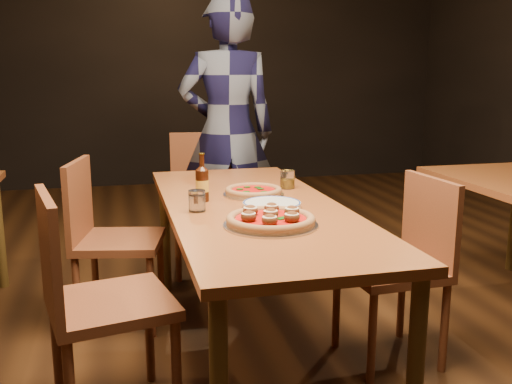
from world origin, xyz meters
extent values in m
plane|color=black|center=(0.00, 0.00, 0.00)|extent=(9.00, 9.00, 0.00)
plane|color=black|center=(0.00, 4.50, 1.50)|extent=(7.00, 0.00, 7.00)
cube|color=brown|center=(0.00, 0.00, 0.73)|extent=(0.80, 2.00, 0.04)
cylinder|color=#4E3816|center=(-0.34, 0.94, 0.35)|extent=(0.06, 0.06, 0.71)
cylinder|color=#4E3816|center=(0.34, -0.94, 0.35)|extent=(0.06, 0.06, 0.71)
cylinder|color=#4E3816|center=(0.34, 0.94, 0.35)|extent=(0.06, 0.06, 0.71)
cylinder|color=#4E3816|center=(1.36, 0.74, 0.35)|extent=(0.06, 0.06, 0.71)
cylinder|color=#B7B7BF|center=(-0.02, -0.38, 0.75)|extent=(0.39, 0.39, 0.01)
cylinder|color=#AD8548|center=(-0.02, -0.38, 0.77)|extent=(0.36, 0.36, 0.02)
torus|color=#AD8548|center=(-0.02, -0.38, 0.78)|extent=(0.36, 0.36, 0.04)
cylinder|color=#B8100A|center=(-0.02, -0.38, 0.78)|extent=(0.29, 0.29, 0.00)
cylinder|color=#B7B7BF|center=(0.05, 0.20, 0.75)|extent=(0.31, 0.31, 0.01)
cylinder|color=#AD8548|center=(0.05, 0.20, 0.77)|extent=(0.28, 0.28, 0.02)
torus|color=#AD8548|center=(0.05, 0.20, 0.77)|extent=(0.29, 0.29, 0.03)
cylinder|color=#B8100A|center=(0.05, 0.20, 0.78)|extent=(0.22, 0.22, 0.00)
cylinder|color=white|center=(0.07, -0.08, 0.76)|extent=(0.27, 0.27, 0.03)
cylinder|color=black|center=(-0.22, 0.13, 0.83)|extent=(0.06, 0.06, 0.15)
cylinder|color=black|center=(-0.22, 0.13, 0.94)|extent=(0.02, 0.02, 0.08)
cylinder|color=gold|center=(-0.22, 0.13, 0.83)|extent=(0.06, 0.06, 0.06)
cylinder|color=white|center=(-0.28, -0.07, 0.80)|extent=(0.08, 0.08, 0.10)
cylinder|color=#8C5E0F|center=(0.27, 0.32, 0.80)|extent=(0.08, 0.08, 0.10)
imported|color=black|center=(0.16, 1.42, 0.94)|extent=(0.71, 0.49, 1.88)
camera|label=1|loc=(-0.62, -2.53, 1.36)|focal=40.00mm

